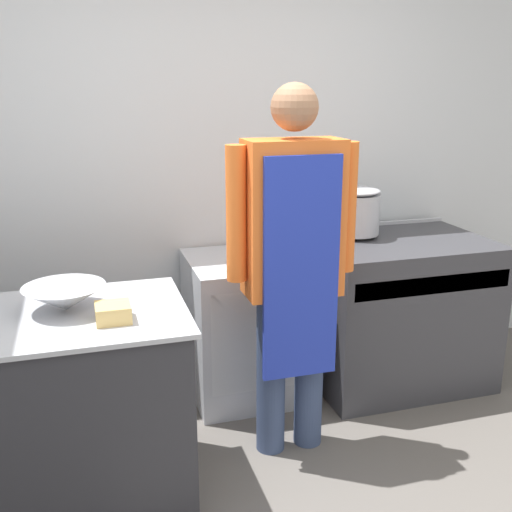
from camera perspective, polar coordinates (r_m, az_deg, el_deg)
The scene contains 8 objects.
wall_back at distance 3.55m, azimuth -4.78°, elevation 9.48°, with size 8.00×0.05×2.70m.
prep_counter at distance 2.72m, azimuth -19.65°, elevation -13.99°, with size 1.22×0.71×0.86m.
stove at distance 3.72m, azimuth 13.16°, elevation -5.01°, with size 1.02×0.76×0.90m.
fridge_unit at distance 3.48m, azimuth -1.07°, elevation -6.72°, with size 0.63×0.63×0.81m.
person_cook at distance 2.75m, azimuth 3.52°, elevation 0.19°, with size 0.62×0.24×1.76m.
mixing_bowl at distance 2.56m, azimuth -17.75°, elevation -3.83°, with size 0.33×0.33×0.10m.
plastic_tub at distance 2.40m, azimuth -13.45°, elevation -5.27°, with size 0.13×0.13×0.07m.
stock_pot at distance 3.56m, azimuth 9.49°, elevation 4.33°, with size 0.28×0.28×0.28m.
Camera 1 is at (-0.73, -1.60, 1.75)m, focal length 42.00 mm.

